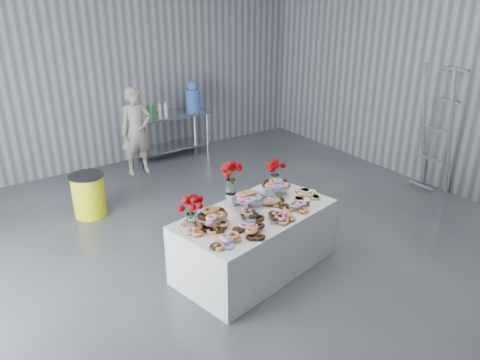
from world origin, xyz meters
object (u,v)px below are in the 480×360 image
(trash_barrel, at_px, (89,195))
(display_table, at_px, (255,241))
(stepladder, at_px, (437,130))
(person, at_px, (137,131))
(water_jug, at_px, (193,97))
(prep_table, at_px, (171,128))

(trash_barrel, bearing_deg, display_table, -64.63)
(stepladder, bearing_deg, person, 136.12)
(water_jug, bearing_deg, display_table, -109.71)
(water_jug, height_order, stepladder, stepladder)
(trash_barrel, distance_m, stepladder, 5.45)
(trash_barrel, bearing_deg, person, 41.78)
(prep_table, bearing_deg, display_table, -103.04)
(water_jug, xyz_separation_m, person, (-1.32, -0.30, -0.38))
(display_table, bearing_deg, water_jug, 70.29)
(prep_table, relative_size, trash_barrel, 2.34)
(water_jug, relative_size, stepladder, 0.26)
(display_table, distance_m, person, 3.67)
(person, bearing_deg, prep_table, 24.54)
(prep_table, bearing_deg, stepladder, -53.55)
(prep_table, relative_size, stepladder, 0.71)
(display_table, distance_m, stepladder, 3.76)
(person, bearing_deg, stepladder, -39.44)
(person, relative_size, trash_barrel, 2.41)
(display_table, height_order, trash_barrel, display_table)
(water_jug, bearing_deg, trash_barrel, -150.96)
(prep_table, height_order, stepladder, stepladder)
(water_jug, xyz_separation_m, stepladder, (2.28, -3.76, -0.10))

